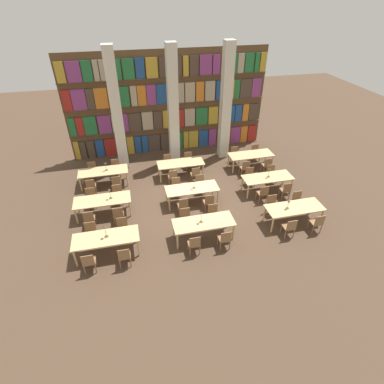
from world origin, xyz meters
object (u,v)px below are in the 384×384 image
(pillar_right, at_px, (226,104))
(chair_21, at_px, (250,176))
(chair_20, at_px, (263,193))
(chair_31, at_px, (189,160))
(chair_17, at_px, (176,186))
(chair_32, at_px, (245,167))
(chair_15, at_px, (117,194))
(chair_4, at_px, (194,244))
(reading_table_3, at_px, (102,201))
(chair_35, at_px, (255,152))
(chair_2, at_px, (124,256))
(chair_28, at_px, (173,177))
(chair_11, at_px, (298,201))
(chair_27, at_px, (116,167))
(chair_0, at_px, (89,262))
(reading_table_1, at_px, (204,223))
(chair_16, at_px, (183,205))
(chair_29, at_px, (168,162))
(reading_table_4, at_px, (192,189))
(chair_10, at_px, (317,222))
(chair_12, at_px, (89,218))
(chair_22, at_px, (286,190))
(chair_13, at_px, (91,197))
(chair_33, at_px, (235,154))
(chair_23, at_px, (271,173))
(chair_3, at_px, (123,228))
(chair_19, at_px, (200,183))
(chair_26, at_px, (117,183))
(desk_lamp_3, at_px, (110,192))
(reading_table_6, at_px, (103,172))
(pillar_center, at_px, (173,108))
(chair_6, at_px, (225,239))
(chair_8, at_px, (289,227))
(reading_table_8, at_px, (251,156))
(chair_34, at_px, (267,165))
(reading_table_5, at_px, (268,178))
(desk_lamp_2, at_px, (289,203))
(chair_18, at_px, (209,202))
(reading_table_0, at_px, (106,239))
(reading_table_2, at_px, (294,209))
(reading_table_7, at_px, (181,164))
(pillar_left, at_px, (117,112))
(desk_lamp_4, at_px, (194,182))
(desk_lamp_6, at_px, (106,165))
(chair_7, at_px, (213,214))
(chair_1, at_px, (91,232))
(chair_25, at_px, (92,170))
(desk_lamp_0, at_px, (105,229))
(chair_30, at_px, (195,174))

(pillar_right, xyz_separation_m, chair_21, (0.35, -3.18, -2.53))
(chair_20, xyz_separation_m, chair_31, (-2.55, 3.72, 0.00))
(chair_17, distance_m, chair_32, 3.80)
(chair_15, bearing_deg, chair_4, 124.38)
(reading_table_3, height_order, chair_35, chair_35)
(chair_2, distance_m, chair_28, 5.30)
(chair_11, height_order, reading_table_3, chair_11)
(chair_27, relative_size, chair_28, 1.00)
(chair_0, xyz_separation_m, reading_table_1, (4.16, 0.76, 0.23))
(chair_16, height_order, chair_29, same)
(reading_table_4, bearing_deg, chair_10, -34.90)
(chair_12, distance_m, chair_22, 8.54)
(chair_4, height_order, chair_13, same)
(chair_33, bearing_deg, chair_23, 114.87)
(chair_3, height_order, chair_19, same)
(chair_2, height_order, chair_19, same)
(chair_20, xyz_separation_m, chair_26, (-6.31, 2.31, 0.00))
(desk_lamp_3, xyz_separation_m, reading_table_6, (-0.34, 2.37, -0.41))
(chair_3, bearing_deg, reading_table_6, -79.78)
(chair_15, bearing_deg, chair_3, 93.25)
(pillar_center, relative_size, chair_10, 6.86)
(chair_6, xyz_separation_m, chair_8, (2.61, 0.05, 0.00))
(reading_table_8, height_order, chair_34, chair_34)
(reading_table_5, height_order, chair_35, chair_35)
(reading_table_1, xyz_separation_m, chair_4, (-0.54, -0.73, -0.23))
(chair_34, bearing_deg, desk_lamp_2, -103.90)
(chair_18, xyz_separation_m, chair_33, (2.57, 3.85, 0.00))
(reading_table_0, relative_size, chair_23, 2.65)
(chair_17, xyz_separation_m, chair_35, (4.89, 2.38, 0.00))
(reading_table_2, height_order, chair_29, chair_29)
(reading_table_7, xyz_separation_m, chair_31, (0.58, 0.73, -0.23))
(chair_18, distance_m, chair_19, 1.47)
(pillar_left, xyz_separation_m, pillar_center, (2.77, 0.00, 0.00))
(chair_10, relative_size, chair_33, 1.00)
(reading_table_1, height_order, chair_31, chair_31)
(desk_lamp_4, bearing_deg, pillar_left, 125.92)
(chair_12, distance_m, desk_lamp_6, 3.27)
(reading_table_1, height_order, chair_11, chair_11)
(chair_22, height_order, chair_31, same)
(chair_7, bearing_deg, chair_0, 17.39)
(chair_1, relative_size, chair_25, 1.00)
(desk_lamp_0, bearing_deg, chair_32, 30.27)
(chair_18, xyz_separation_m, chair_35, (3.77, 3.85, 0.00))
(desk_lamp_2, height_order, reading_table_5, desk_lamp_2)
(reading_table_4, height_order, desk_lamp_4, desk_lamp_4)
(chair_27, bearing_deg, chair_31, 179.15)
(desk_lamp_3, bearing_deg, reading_table_0, -94.85)
(desk_lamp_0, xyz_separation_m, chair_28, (3.05, 3.90, -0.64))
(pillar_left, xyz_separation_m, reading_table_7, (2.77, -1.67, -2.30))
(desk_lamp_0, height_order, chair_30, desk_lamp_0)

